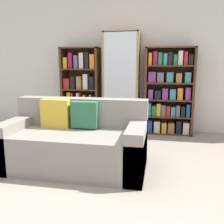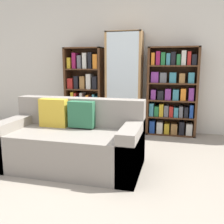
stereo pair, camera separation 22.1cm
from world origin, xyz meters
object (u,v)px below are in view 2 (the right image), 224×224
(display_cabinet, at_px, (124,83))
(bookshelf_right, at_px, (172,93))
(bookshelf_left, at_px, (85,91))
(couch, at_px, (72,142))
(wine_bottle, at_px, (137,131))

(display_cabinet, bearing_deg, bookshelf_right, 1.06)
(bookshelf_left, height_order, display_cabinet, display_cabinet)
(bookshelf_left, height_order, bookshelf_right, bookshelf_left)
(couch, relative_size, wine_bottle, 4.35)
(couch, height_order, bookshelf_left, bookshelf_left)
(bookshelf_left, bearing_deg, display_cabinet, -1.18)
(couch, height_order, wine_bottle, couch)
(couch, relative_size, display_cabinet, 0.94)
(couch, distance_m, bookshelf_right, 2.16)
(couch, height_order, display_cabinet, display_cabinet)
(bookshelf_right, height_order, wine_bottle, bookshelf_right)
(bookshelf_left, relative_size, wine_bottle, 3.98)
(couch, xyz_separation_m, display_cabinet, (0.29, 1.76, 0.60))
(wine_bottle, bearing_deg, display_cabinet, 122.08)
(bookshelf_left, distance_m, bookshelf_right, 1.64)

